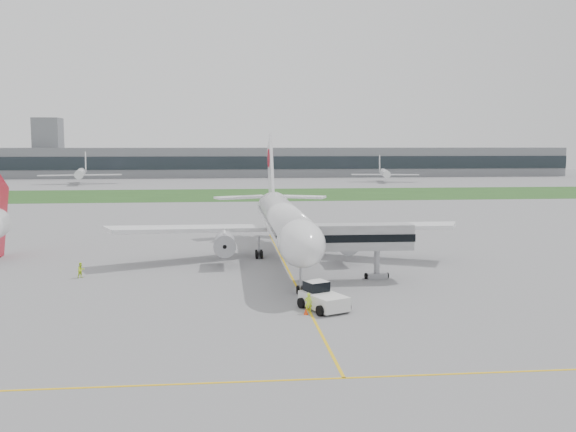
{
  "coord_description": "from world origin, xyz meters",
  "views": [
    {
      "loc": [
        -8.11,
        -81.83,
        16.02
      ],
      "look_at": [
        0.39,
        2.0,
        6.47
      ],
      "focal_mm": 40.0,
      "sensor_mm": 36.0,
      "label": 1
    }
  ],
  "objects": [
    {
      "name": "ground_crew_far",
      "position": [
        -25.2,
        -4.14,
        0.93
      ],
      "size": [
        1.14,
        1.14,
        1.86
      ],
      "primitive_type": "imported",
      "rotation": [
        0.0,
        0.0,
        0.79
      ],
      "color": "#D3FA29",
      "rests_on": "ground"
    },
    {
      "name": "airliner",
      "position": [
        0.0,
        4.87,
        5.66
      ],
      "size": [
        48.13,
        53.95,
        17.88
      ],
      "color": "white",
      "rests_on": "ground"
    },
    {
      "name": "safety_cone_right",
      "position": [
        1.55,
        -21.19,
        0.3
      ],
      "size": [
        0.43,
        0.43,
        0.59
      ],
      "primitive_type": "cone",
      "color": "#F53C0C",
      "rests_on": "ground"
    },
    {
      "name": "ground_crew_near",
      "position": [
        -0.19,
        -22.87,
        0.97
      ],
      "size": [
        0.72,
        0.48,
        1.94
      ],
      "primitive_type": "imported",
      "rotation": [
        0.0,
        0.0,
        3.12
      ],
      "color": "#CAFE2A",
      "rests_on": "ground"
    },
    {
      "name": "jet_bridge",
      "position": [
        6.1,
        -8.8,
        5.05
      ],
      "size": [
        14.77,
        4.21,
        6.82
      ],
      "rotation": [
        0.0,
        0.0,
        -0.02
      ],
      "color": "#B4B4B7",
      "rests_on": "ground"
    },
    {
      "name": "control_tower",
      "position": [
        -90.0,
        232.0,
        0.0
      ],
      "size": [
        12.0,
        12.0,
        56.0
      ],
      "primitive_type": null,
      "color": "slate",
      "rests_on": "ground"
    },
    {
      "name": "safety_cone_left",
      "position": [
        -0.5,
        -23.46,
        0.31
      ],
      "size": [
        0.45,
        0.45,
        0.61
      ],
      "primitive_type": "cone",
      "color": "#F53C0C",
      "rests_on": "ground"
    },
    {
      "name": "apron_markings",
      "position": [
        0.0,
        -5.0,
        0.0
      ],
      "size": [
        70.0,
        70.0,
        0.04
      ],
      "primitive_type": null,
      "color": "yellow",
      "rests_on": "ground"
    },
    {
      "name": "terminal_building",
      "position": [
        0.0,
        229.87,
        7.0
      ],
      "size": [
        320.0,
        22.3,
        14.0
      ],
      "color": "slate",
      "rests_on": "ground"
    },
    {
      "name": "distant_aircraft_left",
      "position": [
        -64.59,
        179.84,
        0.0
      ],
      "size": [
        36.18,
        33.13,
        12.16
      ],
      "primitive_type": null,
      "rotation": [
        0.0,
        0.0,
        0.17
      ],
      "color": "white",
      "rests_on": "ground"
    },
    {
      "name": "pushback_tug",
      "position": [
        1.3,
        -21.55,
        1.19
      ],
      "size": [
        4.93,
        5.77,
        2.59
      ],
      "rotation": [
        0.0,
        0.0,
        0.42
      ],
      "color": "white",
      "rests_on": "ground"
    },
    {
      "name": "grass_strip",
      "position": [
        0.0,
        120.0,
        0.01
      ],
      "size": [
        600.0,
        50.0,
        0.02
      ],
      "primitive_type": "cube",
      "color": "#25481B",
      "rests_on": "ground"
    },
    {
      "name": "distant_aircraft_right",
      "position": [
        59.19,
        180.33,
        0.0
      ],
      "size": [
        31.87,
        29.24,
        10.65
      ],
      "primitive_type": null,
      "rotation": [
        0.0,
        0.0,
        -0.18
      ],
      "color": "white",
      "rests_on": "ground"
    },
    {
      "name": "ground",
      "position": [
        0.0,
        0.0,
        0.0
      ],
      "size": [
        600.0,
        600.0,
        0.0
      ],
      "primitive_type": "plane",
      "color": "gray",
      "rests_on": "ground"
    }
  ]
}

